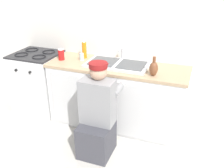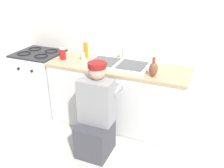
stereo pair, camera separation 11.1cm
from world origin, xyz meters
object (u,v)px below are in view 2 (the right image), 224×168
object	(u,v)px
stove_range	(42,81)
soap_bottle_orange	(86,50)
sink_double_basin	(118,64)
soda_cup_red	(63,54)
water_glass	(83,56)
vase_decorative	(153,69)
plumber_person	(96,118)

from	to	relation	value
stove_range	soap_bottle_orange	xyz separation A→B (m)	(0.72, 0.12, 0.54)
sink_double_basin	soda_cup_red	xyz separation A→B (m)	(-0.78, -0.06, 0.06)
water_glass	soap_bottle_orange	size ratio (longest dim) A/B	0.40
water_glass	soda_cup_red	bearing A→B (deg)	-164.41
water_glass	soap_bottle_orange	bearing A→B (deg)	94.29
stove_range	soda_cup_red	size ratio (longest dim) A/B	5.97
soda_cup_red	stove_range	bearing A→B (deg)	173.36
sink_double_basin	soap_bottle_orange	size ratio (longest dim) A/B	3.20
vase_decorative	sink_double_basin	bearing A→B (deg)	160.54
stove_range	plumber_person	bearing A→B (deg)	-27.34
stove_range	soda_cup_red	distance (m)	0.68
sink_double_basin	vase_decorative	bearing A→B (deg)	-19.46
sink_double_basin	stove_range	bearing A→B (deg)	-179.90
sink_double_basin	water_glass	world-z (taller)	sink_double_basin
stove_range	water_glass	bearing A→B (deg)	1.66
plumber_person	soap_bottle_orange	distance (m)	1.05
plumber_person	vase_decorative	distance (m)	0.85
stove_range	plumber_person	world-z (taller)	plumber_person
soda_cup_red	soap_bottle_orange	world-z (taller)	soap_bottle_orange
sink_double_basin	plumber_person	distance (m)	0.77
sink_double_basin	plumber_person	size ratio (longest dim) A/B	0.72
water_glass	vase_decorative	world-z (taller)	vase_decorative
sink_double_basin	soda_cup_red	distance (m)	0.79
stove_range	sink_double_basin	bearing A→B (deg)	0.10
water_glass	stove_range	bearing A→B (deg)	-178.34
stove_range	vase_decorative	xyz separation A→B (m)	(1.74, -0.17, 0.51)
soda_cup_red	vase_decorative	xyz separation A→B (m)	(1.28, -0.12, 0.01)
sink_double_basin	soda_cup_red	bearing A→B (deg)	-175.92
plumber_person	vase_decorative	size ratio (longest dim) A/B	4.80
soda_cup_red	sink_double_basin	bearing A→B (deg)	4.08
stove_range	water_glass	size ratio (longest dim) A/B	9.08
vase_decorative	soap_bottle_orange	world-z (taller)	soap_bottle_orange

